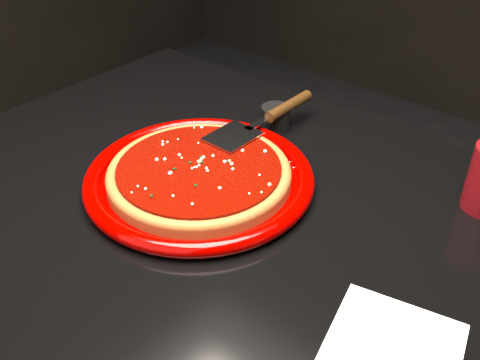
% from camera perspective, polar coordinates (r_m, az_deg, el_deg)
% --- Properties ---
extents(plate, '(0.40, 0.40, 0.03)m').
position_cam_1_polar(plate, '(0.86, -4.34, 0.24)').
color(plate, '#7E0100').
rests_on(plate, table).
extents(pizza_crust, '(0.32, 0.32, 0.01)m').
position_cam_1_polar(pizza_crust, '(0.86, -4.36, 0.48)').
color(pizza_crust, brown).
rests_on(pizza_crust, plate).
extents(pizza_crust_rim, '(0.32, 0.32, 0.02)m').
position_cam_1_polar(pizza_crust_rim, '(0.86, -4.38, 0.88)').
color(pizza_crust_rim, brown).
rests_on(pizza_crust_rim, plate).
extents(pizza_sauce, '(0.28, 0.28, 0.01)m').
position_cam_1_polar(pizza_sauce, '(0.85, -4.39, 1.18)').
color(pizza_sauce, '#720700').
rests_on(pizza_sauce, plate).
extents(parmesan_dusting, '(0.25, 0.25, 0.01)m').
position_cam_1_polar(parmesan_dusting, '(0.85, -4.41, 1.59)').
color(parmesan_dusting, beige).
rests_on(parmesan_dusting, plate).
extents(basil_flecks, '(0.23, 0.23, 0.00)m').
position_cam_1_polar(basil_flecks, '(0.85, -4.41, 1.53)').
color(basil_flecks, black).
rests_on(basil_flecks, plate).
extents(pizza_server, '(0.09, 0.30, 0.02)m').
position_cam_1_polar(pizza_server, '(0.96, 2.55, 6.54)').
color(pizza_server, '#B1B3B7').
rests_on(pizza_server, plate).
extents(napkin_a, '(0.17, 0.17, 0.00)m').
position_cam_1_polar(napkin_a, '(0.66, 16.00, -16.84)').
color(napkin_a, silver).
rests_on(napkin_a, table).
extents(ramekin, '(0.07, 0.07, 0.04)m').
position_cam_1_polar(ramekin, '(1.02, 3.82, 6.71)').
color(ramekin, black).
rests_on(ramekin, table).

